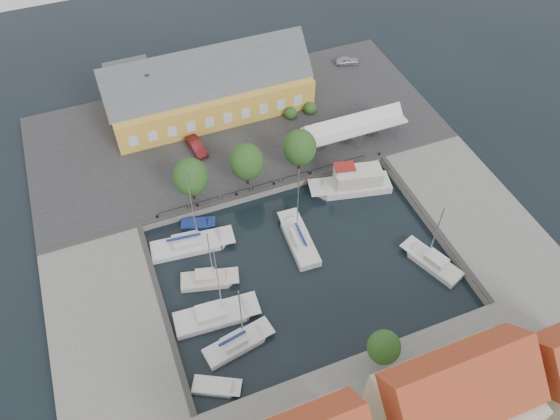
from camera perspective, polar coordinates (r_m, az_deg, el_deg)
name	(u,v)px	position (r m, az deg, el deg)	size (l,w,h in m)	color
ground	(299,255)	(63.30, 1.99, -4.71)	(140.00, 140.00, 0.00)	black
north_quay	(236,130)	(77.78, -4.64, 8.34)	(56.00, 26.00, 1.00)	#2D2D30
west_quay	(110,330)	(60.13, -17.35, -11.85)	(12.00, 24.00, 1.00)	slate
east_quay	(471,212)	(70.71, 19.33, -0.16)	(12.00, 24.00, 1.00)	slate
quay_edge_fittings	(284,220)	(65.16, 0.42, -1.02)	(56.00, 24.72, 0.40)	#383533
warehouse	(204,89)	(78.95, -7.90, 12.37)	(28.56, 14.00, 9.55)	gold
tent_canopy	(355,125)	(74.01, 7.79, 8.76)	(14.00, 4.00, 2.83)	silver
quay_trees	(247,162)	(66.59, -3.51, 5.06)	(18.20, 4.20, 6.30)	black
car_silver	(347,61)	(89.72, 7.04, 15.24)	(1.46, 3.63, 1.24)	#B5B8BE
car_red	(196,146)	(74.02, -8.72, 6.61)	(1.54, 4.40, 1.45)	maroon
center_sailboat	(299,241)	(64.08, 2.01, -3.23)	(2.97, 8.76, 11.91)	silver
trawler	(353,183)	(69.88, 7.66, 2.80)	(10.87, 5.27, 5.00)	silver
east_boat_c	(432,263)	(64.64, 15.63, -5.36)	(4.92, 7.76, 9.76)	silver
west_boat_a	(191,245)	(64.61, -9.33, -3.66)	(10.05, 3.81, 12.83)	silver
west_boat_b	(208,280)	(61.45, -7.50, -7.31)	(6.74, 3.73, 9.12)	beige
west_boat_c	(215,316)	(58.97, -6.84, -10.96)	(9.31, 3.51, 12.20)	silver
west_boat_d	(237,344)	(57.17, -4.50, -13.81)	(7.71, 3.53, 10.15)	silver
launch_sw	(216,387)	(55.63, -6.70, -17.92)	(5.00, 3.76, 0.98)	silver
launch_nw	(197,225)	(66.69, -8.62, -1.52)	(4.47, 2.79, 0.88)	navy
townhouses	(431,418)	(49.69, 15.54, -20.22)	(36.30, 8.50, 12.00)	beige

